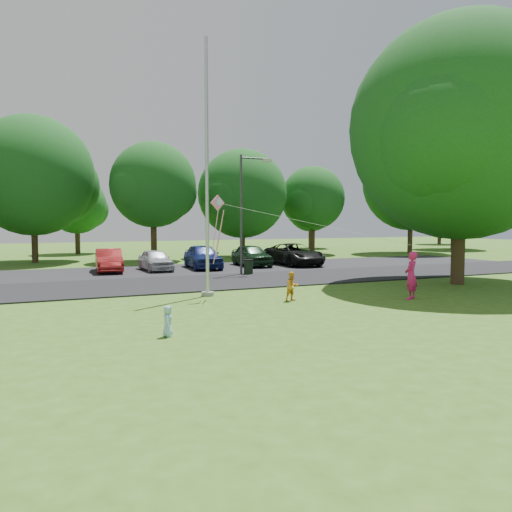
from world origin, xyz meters
name	(u,v)px	position (x,y,z in m)	size (l,w,h in m)	color
ground	(356,310)	(0.00, 0.00, 0.00)	(120.00, 120.00, 0.00)	#345F19
park_road	(249,280)	(0.00, 9.00, 0.03)	(60.00, 6.00, 0.06)	black
parking_strip	(207,269)	(0.00, 15.50, 0.03)	(42.00, 7.00, 0.06)	black
flagpole	(207,190)	(-3.50, 5.00, 4.17)	(0.50, 0.50, 10.00)	#B7BABF
street_lamp	(246,203)	(0.89, 11.46, 3.93)	(1.84, 0.26, 6.54)	#3F3F44
trash_can	(248,267)	(1.02, 11.38, 0.43)	(0.54, 0.54, 0.85)	black
big_tree	(461,135)	(8.31, 3.60, 6.91)	(10.72, 10.21, 12.30)	#332316
tree_row	(190,186)	(1.59, 24.23, 5.71)	(64.35, 11.94, 10.88)	#332316
horizon_trees	(186,207)	(4.06, 33.88, 4.30)	(77.46, 7.20, 7.02)	#332316
parked_cars	(226,256)	(1.26, 15.47, 0.76)	(13.89, 5.20, 1.49)	maroon
woman	(411,275)	(3.25, 1.03, 0.91)	(0.66, 0.43, 1.81)	#DD1D67
child_yellow	(292,286)	(-1.04, 2.52, 0.54)	(0.53, 0.41, 1.09)	orange
child_blue	(168,321)	(-6.69, -1.22, 0.40)	(0.39, 0.26, 0.81)	#8DC8D8
kite	(223,215)	(-3.19, 4.05, 3.18)	(6.93, 3.38, 2.63)	pink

